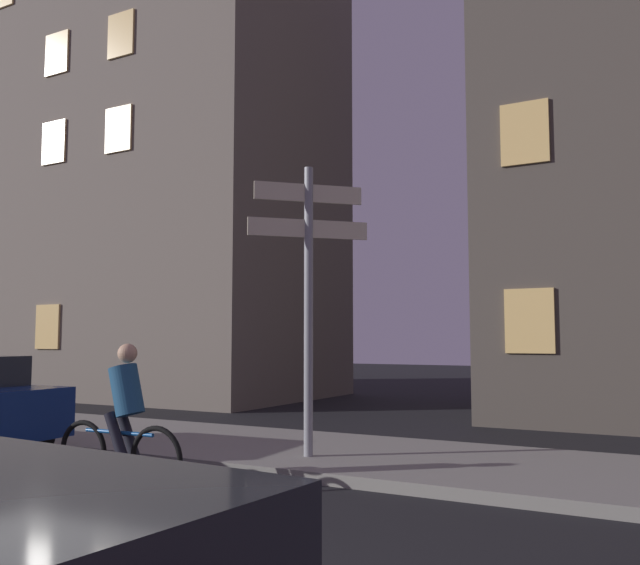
% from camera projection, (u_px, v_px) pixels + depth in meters
% --- Properties ---
extents(sidewalk_kerb, '(40.00, 3.06, 0.14)m').
position_uv_depth(sidewalk_kerb, '(418.00, 462.00, 8.72)').
color(sidewalk_kerb, gray).
rests_on(sidewalk_kerb, ground_plane).
extents(signpost, '(1.19, 1.19, 3.83)m').
position_uv_depth(signpost, '(309.00, 281.00, 8.98)').
color(signpost, gray).
rests_on(signpost, sidewalk_kerb).
extents(cyclist, '(1.82, 0.33, 1.61)m').
position_uv_depth(cyclist, '(123.00, 420.00, 7.60)').
color(cyclist, black).
rests_on(cyclist, ground_plane).
extents(building_left_block, '(12.23, 6.34, 18.29)m').
position_uv_depth(building_left_block, '(138.00, 105.00, 21.63)').
color(building_left_block, '#6B6056').
rests_on(building_left_block, ground_plane).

